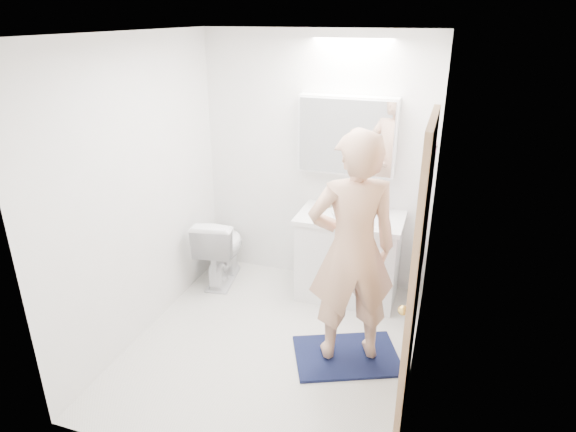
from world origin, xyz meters
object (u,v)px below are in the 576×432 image
at_px(person, 352,250).
at_px(soap_bottle_b, 341,199).
at_px(medicine_cabinet, 347,136).
at_px(toothbrush_cup, 380,208).
at_px(toilet, 221,248).
at_px(soap_bottle_a, 328,195).
at_px(vanity_cabinet, 349,258).

bearing_deg(person, soap_bottle_b, -96.90).
bearing_deg(person, medicine_cabinet, -98.33).
bearing_deg(person, toothbrush_cup, -115.50).
relative_size(toilet, soap_bottle_a, 3.12).
height_order(medicine_cabinet, toothbrush_cup, medicine_cabinet).
bearing_deg(toothbrush_cup, soap_bottle_a, -178.84).
distance_m(vanity_cabinet, toothbrush_cup, 0.56).
distance_m(vanity_cabinet, soap_bottle_b, 0.56).
bearing_deg(soap_bottle_b, medicine_cabinet, 54.07).
bearing_deg(soap_bottle_a, vanity_cabinet, -30.23).
bearing_deg(toilet, soap_bottle_a, -174.09).
bearing_deg(medicine_cabinet, person, -74.88).
relative_size(toilet, person, 0.40).
xyz_separation_m(vanity_cabinet, soap_bottle_b, (-0.13, 0.18, 0.51)).
xyz_separation_m(soap_bottle_a, toothbrush_cup, (0.49, 0.01, -0.06)).
distance_m(person, toothbrush_cup, 1.09).
bearing_deg(soap_bottle_b, vanity_cabinet, -53.67).
height_order(toilet, soap_bottle_b, soap_bottle_b).
height_order(medicine_cabinet, soap_bottle_a, medicine_cabinet).
xyz_separation_m(person, soap_bottle_a, (-0.45, 1.08, -0.01)).
bearing_deg(medicine_cabinet, toilet, -164.25).
bearing_deg(soap_bottle_a, toothbrush_cup, 1.16).
bearing_deg(soap_bottle_b, soap_bottle_a, -166.51).
bearing_deg(toothbrush_cup, toilet, -169.60).
distance_m(toilet, person, 1.77).
bearing_deg(medicine_cabinet, vanity_cabinet, -62.22).
xyz_separation_m(toilet, soap_bottle_a, (1.01, 0.27, 0.58)).
distance_m(medicine_cabinet, soap_bottle_a, 0.59).
height_order(vanity_cabinet, toilet, vanity_cabinet).
distance_m(soap_bottle_a, toothbrush_cup, 0.50).
height_order(person, soap_bottle_b, person).
height_order(toilet, person, person).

